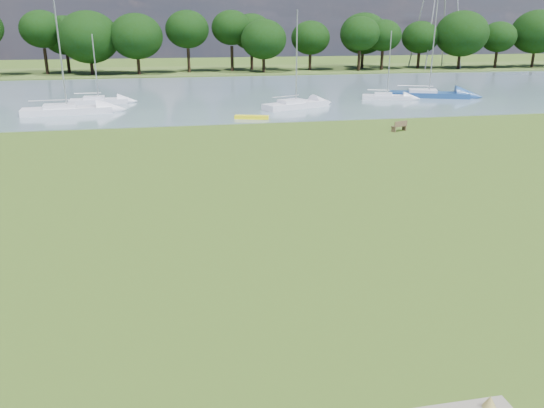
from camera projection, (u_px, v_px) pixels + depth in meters
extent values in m
plane|color=#556224|center=(286.00, 216.00, 22.85)|extent=(220.00, 220.00, 0.00)
cube|color=slate|center=(208.00, 94.00, 61.83)|extent=(220.00, 40.00, 0.10)
cube|color=#4C6626|center=(194.00, 72.00, 89.67)|extent=(220.00, 20.00, 0.40)
cube|color=brown|center=(394.00, 129.00, 40.27)|extent=(0.21, 0.39, 0.40)
cube|color=brown|center=(404.00, 128.00, 40.85)|extent=(0.21, 0.39, 0.40)
cube|color=brown|center=(399.00, 126.00, 40.49)|extent=(1.37, 0.86, 0.04)
cube|color=brown|center=(401.00, 124.00, 40.29)|extent=(1.24, 0.53, 0.39)
cube|color=#FFF511|center=(252.00, 117.00, 45.49)|extent=(2.98, 1.55, 0.29)
cylinder|color=black|center=(43.00, 63.00, 81.11)|extent=(0.47, 0.47, 3.60)
ellipsoid|color=black|center=(39.00, 33.00, 79.68)|extent=(6.60, 6.60, 5.61)
cylinder|color=black|center=(91.00, 62.00, 82.35)|extent=(0.47, 0.47, 3.87)
ellipsoid|color=black|center=(87.00, 30.00, 80.81)|extent=(7.54, 7.54, 6.41)
cylinder|color=black|center=(137.00, 64.00, 83.76)|extent=(0.47, 0.47, 3.05)
ellipsoid|color=black|center=(135.00, 39.00, 82.55)|extent=(8.48, 8.48, 7.21)
cylinder|color=black|center=(182.00, 62.00, 84.99)|extent=(0.47, 0.47, 3.33)
ellipsoid|color=black|center=(181.00, 36.00, 83.67)|extent=(6.60, 6.60, 5.61)
cylinder|color=black|center=(225.00, 61.00, 86.23)|extent=(0.47, 0.47, 3.60)
ellipsoid|color=black|center=(225.00, 32.00, 84.80)|extent=(7.54, 7.54, 6.41)
cylinder|color=black|center=(268.00, 59.00, 87.46)|extent=(0.47, 0.47, 3.87)
ellipsoid|color=black|center=(267.00, 29.00, 85.93)|extent=(8.48, 8.48, 7.21)
cylinder|color=black|center=(308.00, 61.00, 88.87)|extent=(0.47, 0.47, 3.05)
ellipsoid|color=black|center=(309.00, 38.00, 87.66)|extent=(6.60, 6.60, 5.61)
cylinder|color=black|center=(348.00, 60.00, 90.11)|extent=(0.47, 0.47, 3.33)
ellipsoid|color=black|center=(349.00, 35.00, 88.79)|extent=(7.54, 7.54, 6.41)
cylinder|color=black|center=(387.00, 59.00, 91.34)|extent=(0.47, 0.47, 3.60)
ellipsoid|color=black|center=(389.00, 32.00, 89.92)|extent=(8.48, 8.48, 7.21)
cylinder|color=black|center=(425.00, 57.00, 92.58)|extent=(0.47, 0.47, 3.87)
ellipsoid|color=black|center=(427.00, 29.00, 91.04)|extent=(6.60, 6.60, 5.61)
cylinder|color=black|center=(461.00, 59.00, 93.99)|extent=(0.47, 0.47, 3.05)
ellipsoid|color=black|center=(464.00, 37.00, 92.78)|extent=(7.54, 7.54, 6.41)
cylinder|color=black|center=(497.00, 58.00, 95.23)|extent=(0.47, 0.47, 3.33)
ellipsoid|color=black|center=(500.00, 34.00, 93.91)|extent=(8.48, 8.48, 7.21)
cylinder|color=black|center=(532.00, 57.00, 96.46)|extent=(0.47, 0.47, 3.60)
ellipsoid|color=black|center=(535.00, 31.00, 95.03)|extent=(6.60, 6.60, 5.61)
cube|color=navy|center=(429.00, 94.00, 58.67)|extent=(8.77, 5.38, 0.76)
cube|color=silver|center=(423.00, 89.00, 58.64)|extent=(3.46, 2.85, 0.49)
cylinder|color=#A5A8AD|center=(433.00, 45.00, 56.99)|extent=(0.13, 0.13, 10.05)
cube|color=silver|center=(67.00, 109.00, 48.01)|extent=(7.96, 2.95, 0.80)
cube|color=silver|center=(59.00, 104.00, 47.68)|extent=(2.88, 1.98, 0.52)
cylinder|color=#A5A8AD|center=(59.00, 47.00, 46.25)|extent=(0.14, 0.14, 10.50)
cube|color=silver|center=(387.00, 96.00, 57.09)|extent=(5.41, 3.25, 0.61)
cube|color=silver|center=(383.00, 93.00, 57.04)|extent=(2.12, 1.73, 0.39)
cylinder|color=#A5A8AD|center=(389.00, 64.00, 55.98)|extent=(0.11, 0.11, 6.61)
cube|color=silver|center=(296.00, 104.00, 51.27)|extent=(7.00, 4.56, 0.77)
cube|color=silver|center=(292.00, 99.00, 50.82)|extent=(2.80, 2.35, 0.50)
cylinder|color=#A5A8AD|center=(297.00, 57.00, 49.84)|extent=(0.13, 0.13, 8.45)
cube|color=silver|center=(99.00, 100.00, 54.09)|extent=(5.73, 1.61, 0.68)
cube|color=silver|center=(94.00, 96.00, 53.87)|extent=(2.01, 1.26, 0.44)
cylinder|color=#A5A8AD|center=(95.00, 67.00, 53.02)|extent=(0.12, 0.12, 6.30)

